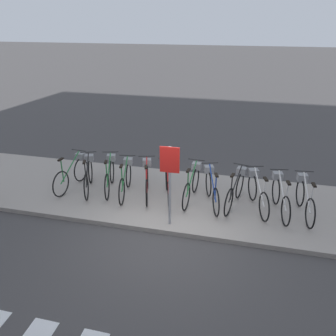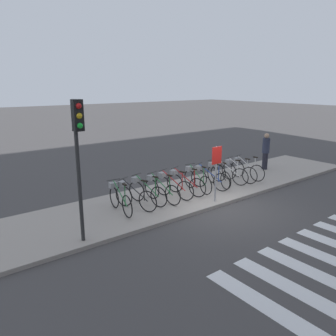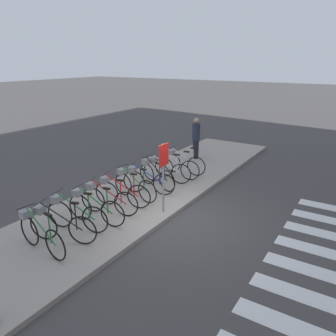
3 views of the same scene
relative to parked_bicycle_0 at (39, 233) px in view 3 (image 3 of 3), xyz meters
The scene contains 16 objects.
ground_plane 3.52m from the parked_bicycle_0, 26.13° to the right, with size 120.00×120.00×0.00m, color #423F3F.
sidewalk 3.16m from the parked_bicycle_0, ahead, with size 17.89×3.28×0.12m.
parked_bicycle_0 is the anchor object (origin of this frame).
parked_bicycle_1 0.51m from the parked_bicycle_0, ahead, with size 0.69×1.64×1.06m.
parked_bicycle_2 1.10m from the parked_bicycle_0, ahead, with size 0.59×1.68×1.06m.
parked_bicycle_3 1.62m from the parked_bicycle_0, ahead, with size 0.47×1.71×1.06m.
parked_bicycle_4 2.21m from the parked_bicycle_0, ahead, with size 0.61×1.67×1.06m.
parked_bicycle_5 2.79m from the parked_bicycle_0, ahead, with size 0.64×1.66×1.06m.
parked_bicycle_6 3.46m from the parked_bicycle_0, ahead, with size 0.46×1.72×1.06m.
parked_bicycle_7 3.99m from the parked_bicycle_0, ahead, with size 0.65×1.66×1.06m.
parked_bicycle_8 4.61m from the parked_bicycle_0, ahead, with size 0.56×1.69×1.06m.
parked_bicycle_9 5.15m from the parked_bicycle_0, ahead, with size 0.62×1.67×1.06m.
parked_bicycle_10 5.71m from the parked_bicycle_0, ahead, with size 0.47×1.71×1.06m.
parked_bicycle_11 6.29m from the parked_bicycle_0, ahead, with size 0.46×1.72×1.06m.
pedestrian 8.40m from the parked_bicycle_0, ahead, with size 0.34×0.34×1.77m.
sign_post 3.50m from the parked_bicycle_0, 21.46° to the right, with size 0.44×0.07×1.97m.
Camera 3 is at (-7.01, -4.32, 4.21)m, focal length 35.00 mm.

